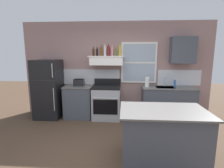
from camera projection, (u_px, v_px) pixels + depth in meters
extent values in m
plane|color=#4C3828|center=(110.00, 156.00, 3.08)|extent=(16.00, 16.00, 0.00)
cube|color=gray|center=(116.00, 69.00, 5.04)|extent=(5.40, 0.06, 2.70)
cube|color=silver|center=(77.00, 77.00, 5.11)|extent=(2.50, 0.02, 0.44)
cube|color=silver|center=(179.00, 78.00, 4.91)|extent=(1.20, 0.02, 0.44)
cube|color=white|center=(139.00, 63.00, 4.91)|extent=(1.00, 0.04, 1.15)
cube|color=#9EADBC|center=(139.00, 63.00, 4.89)|extent=(0.90, 0.01, 1.05)
cube|color=white|center=(139.00, 63.00, 4.89)|extent=(0.90, 0.02, 0.04)
cube|color=black|center=(48.00, 89.00, 4.88)|extent=(0.70, 0.68, 1.64)
cube|color=#333333|center=(42.00, 80.00, 4.49)|extent=(0.69, 0.00, 0.01)
cylinder|color=#A5A8AD|center=(54.00, 100.00, 4.53)|extent=(0.02, 0.02, 0.62)
cylinder|color=#A5A8AD|center=(52.00, 71.00, 4.40)|extent=(0.02, 0.02, 0.36)
cube|color=#474C56|center=(79.00, 102.00, 4.94)|extent=(0.76, 0.60, 0.88)
cube|color=#605E5B|center=(78.00, 86.00, 4.86)|extent=(0.79, 0.63, 0.03)
cube|color=black|center=(79.00, 82.00, 4.86)|extent=(0.28, 0.20, 0.19)
cube|color=black|center=(79.00, 79.00, 4.85)|extent=(0.24, 0.16, 0.01)
cube|color=black|center=(74.00, 81.00, 4.87)|extent=(0.02, 0.03, 0.02)
cube|color=#9EA0A5|center=(107.00, 103.00, 4.85)|extent=(0.76, 0.64, 0.87)
cube|color=black|center=(106.00, 87.00, 4.77)|extent=(0.76, 0.64, 0.04)
cube|color=black|center=(107.00, 82.00, 5.04)|extent=(0.76, 0.06, 0.18)
cube|color=black|center=(105.00, 107.00, 4.53)|extent=(0.65, 0.01, 0.40)
cylinder|color=silver|center=(105.00, 98.00, 4.46)|extent=(0.65, 0.03, 0.03)
cube|color=white|center=(107.00, 61.00, 4.74)|extent=(0.88, 0.48, 0.22)
cube|color=#262628|center=(106.00, 64.00, 4.54)|extent=(0.75, 0.02, 0.04)
cube|color=white|center=(107.00, 56.00, 4.72)|extent=(0.96, 0.52, 0.02)
cylinder|color=#381E0F|center=(93.00, 52.00, 4.69)|extent=(0.06, 0.06, 0.20)
cylinder|color=#381E0F|center=(93.00, 48.00, 4.66)|extent=(0.03, 0.03, 0.05)
cylinder|color=black|center=(97.00, 52.00, 4.70)|extent=(0.06, 0.06, 0.19)
cylinder|color=black|center=(97.00, 48.00, 4.68)|extent=(0.02, 0.02, 0.05)
cylinder|color=brown|center=(101.00, 52.00, 4.73)|extent=(0.07, 0.07, 0.24)
cylinder|color=brown|center=(101.00, 46.00, 4.70)|extent=(0.03, 0.03, 0.06)
cylinder|color=silver|center=(105.00, 51.00, 4.72)|extent=(0.06, 0.06, 0.25)
cylinder|color=silver|center=(105.00, 45.00, 4.69)|extent=(0.03, 0.03, 0.06)
cylinder|color=maroon|center=(108.00, 51.00, 4.75)|extent=(0.07, 0.07, 0.25)
cylinder|color=maroon|center=(108.00, 45.00, 4.72)|extent=(0.03, 0.03, 0.06)
cylinder|color=#C67F84|center=(112.00, 52.00, 4.72)|extent=(0.07, 0.07, 0.24)
cylinder|color=#C67F84|center=(112.00, 46.00, 4.69)|extent=(0.03, 0.03, 0.06)
cylinder|color=#4C601E|center=(116.00, 52.00, 4.67)|extent=(0.06, 0.06, 0.20)
cylinder|color=#4C601E|center=(116.00, 48.00, 4.65)|extent=(0.03, 0.03, 0.05)
cylinder|color=#B29333|center=(120.00, 51.00, 4.68)|extent=(0.08, 0.08, 0.27)
cylinder|color=#B29333|center=(120.00, 45.00, 4.65)|extent=(0.03, 0.03, 0.07)
cube|color=#474C56|center=(168.00, 104.00, 4.77)|extent=(1.40, 0.60, 0.88)
cube|color=#605E5B|center=(169.00, 88.00, 4.69)|extent=(1.43, 0.63, 0.03)
cube|color=#B7BABC|center=(165.00, 87.00, 4.68)|extent=(0.48, 0.36, 0.01)
cylinder|color=silver|center=(164.00, 81.00, 4.79)|extent=(0.03, 0.03, 0.28)
cylinder|color=silver|center=(165.00, 77.00, 4.69)|extent=(0.02, 0.16, 0.02)
cylinder|color=white|center=(147.00, 82.00, 4.71)|extent=(0.11, 0.11, 0.27)
cylinder|color=blue|center=(175.00, 83.00, 4.76)|extent=(0.06, 0.06, 0.18)
cube|color=#474C56|center=(162.00, 137.00, 2.88)|extent=(1.32, 0.82, 0.88)
cube|color=#605E5B|center=(164.00, 111.00, 2.80)|extent=(1.40, 0.90, 0.03)
cube|color=#474C56|center=(183.00, 50.00, 4.63)|extent=(0.64, 0.32, 0.70)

